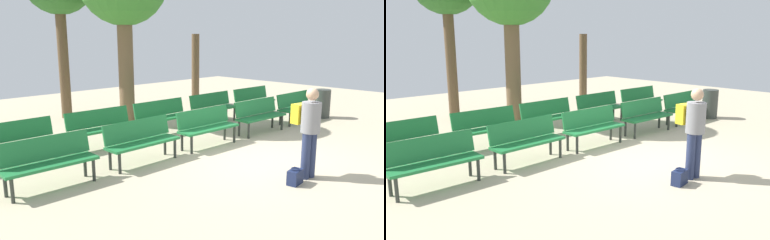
% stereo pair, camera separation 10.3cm
% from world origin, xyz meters
% --- Properties ---
extents(ground_plane, '(24.09, 24.09, 0.00)m').
position_xyz_m(ground_plane, '(0.00, 0.00, 0.00)').
color(ground_plane, '#BCAD8E').
extents(bench_r0_c0, '(1.61, 0.53, 0.87)m').
position_xyz_m(bench_r0_c0, '(-3.77, 1.68, 0.50)').
color(bench_r0_c0, '#1E7238').
rests_on(bench_r0_c0, ground_plane).
extents(bench_r0_c1, '(1.60, 0.50, 0.87)m').
position_xyz_m(bench_r0_c1, '(-1.84, 1.65, 0.50)').
color(bench_r0_c1, '#1E7238').
rests_on(bench_r0_c1, ground_plane).
extents(bench_r0_c2, '(1.62, 0.54, 0.87)m').
position_xyz_m(bench_r0_c2, '(0.02, 1.59, 0.50)').
color(bench_r0_c2, '#1E7238').
rests_on(bench_r0_c2, ground_plane).
extents(bench_r0_c3, '(1.62, 0.55, 0.87)m').
position_xyz_m(bench_r0_c3, '(1.96, 1.51, 0.50)').
color(bench_r0_c3, '#1E7238').
rests_on(bench_r0_c3, ground_plane).
extents(bench_r0_c4, '(1.60, 0.49, 0.87)m').
position_xyz_m(bench_r0_c4, '(3.83, 1.52, 0.50)').
color(bench_r0_c4, '#1E7238').
rests_on(bench_r0_c4, ground_plane).
extents(bench_r1_c0, '(1.60, 0.49, 0.87)m').
position_xyz_m(bench_r1_c0, '(-3.70, 3.30, 0.50)').
color(bench_r1_c0, '#1E7238').
rests_on(bench_r1_c0, ground_plane).
extents(bench_r1_c1, '(1.62, 0.55, 0.87)m').
position_xyz_m(bench_r1_c1, '(-1.80, 3.23, 0.50)').
color(bench_r1_c1, '#1E7238').
rests_on(bench_r1_c1, ground_plane).
extents(bench_r1_c2, '(1.61, 0.51, 0.87)m').
position_xyz_m(bench_r1_c2, '(0.03, 3.21, 0.50)').
color(bench_r1_c2, '#1E7238').
rests_on(bench_r1_c2, ground_plane).
extents(bench_r1_c3, '(1.61, 0.51, 0.87)m').
position_xyz_m(bench_r1_c3, '(1.95, 3.17, 0.50)').
color(bench_r1_c3, '#1E7238').
rests_on(bench_r1_c3, ground_plane).
extents(bench_r1_c4, '(1.61, 0.52, 0.87)m').
position_xyz_m(bench_r1_c4, '(3.83, 3.11, 0.50)').
color(bench_r1_c4, '#1E7238').
rests_on(bench_r1_c4, ground_plane).
extents(tree_1, '(0.29, 0.29, 2.59)m').
position_xyz_m(tree_1, '(3.98, 5.94, 1.29)').
color(tree_1, brown).
rests_on(tree_1, ground_plane).
extents(visitor_with_backpack, '(0.39, 0.56, 1.65)m').
position_xyz_m(visitor_with_backpack, '(-0.19, -1.12, 0.94)').
color(visitor_with_backpack, navy).
rests_on(visitor_with_backpack, ground_plane).
extents(handbag, '(0.34, 0.22, 0.29)m').
position_xyz_m(handbag, '(-0.64, -1.17, 0.13)').
color(handbag, '#192347').
rests_on(handbag, ground_plane).
extents(trash_bin, '(0.47, 0.47, 0.89)m').
position_xyz_m(trash_bin, '(4.96, 1.28, 0.45)').
color(trash_bin, '#383D38').
rests_on(trash_bin, ground_plane).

